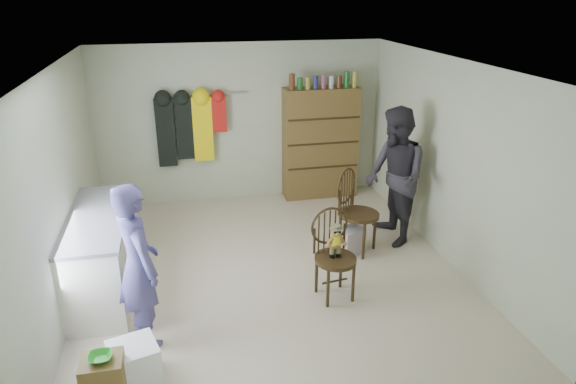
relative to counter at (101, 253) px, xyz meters
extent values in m
plane|color=beige|center=(1.95, 0.00, -0.47)|extent=(5.00, 5.00, 0.00)
plane|color=beige|center=(1.95, 2.50, 0.78)|extent=(4.50, 0.00, 4.50)
plane|color=beige|center=(-0.30, 0.00, 0.78)|extent=(0.00, 5.00, 5.00)
plane|color=beige|center=(4.20, 0.00, 0.78)|extent=(0.00, 5.00, 5.00)
plane|color=white|center=(1.95, 0.00, 2.03)|extent=(5.00, 5.00, 0.00)
cube|color=silver|center=(0.00, 0.00, -0.02)|extent=(0.60, 1.80, 0.90)
cube|color=slate|center=(0.00, 0.00, 0.45)|extent=(0.64, 1.86, 0.04)
cylinder|color=#99999E|center=(0.31, -0.45, 0.07)|extent=(0.02, 0.02, 0.14)
cylinder|color=#99999E|center=(0.31, 0.45, 0.07)|extent=(0.02, 0.02, 0.14)
cube|color=brown|center=(0.20, -1.87, -0.23)|extent=(0.33, 0.29, 0.48)
imported|color=green|center=(0.20, -1.87, 0.03)|extent=(0.19, 0.19, 0.05)
cube|color=white|center=(0.42, -1.62, -0.28)|extent=(0.49, 0.48, 0.38)
cylinder|color=#332411|center=(2.53, -0.71, 0.01)|extent=(0.52, 0.52, 0.05)
cylinder|color=#332411|center=(2.40, -0.88, -0.24)|extent=(0.04, 0.04, 0.46)
cylinder|color=#332411|center=(2.71, -0.84, -0.24)|extent=(0.04, 0.04, 0.46)
cylinder|color=#332411|center=(2.36, -0.57, -0.24)|extent=(0.04, 0.04, 0.46)
cylinder|color=#332411|center=(2.66, -0.53, -0.24)|extent=(0.04, 0.04, 0.46)
torus|color=#332411|center=(2.51, -0.53, 0.34)|extent=(0.44, 0.09, 0.45)
cylinder|color=#332411|center=(2.33, -0.57, 0.18)|extent=(0.03, 0.03, 0.30)
cylinder|color=#332411|center=(2.69, -0.52, 0.18)|extent=(0.03, 0.03, 0.30)
cylinder|color=yellow|center=(2.53, -0.69, 0.23)|extent=(0.12, 0.12, 0.11)
cylinder|color=#475128|center=(2.53, -0.69, 0.12)|extent=(0.07, 0.07, 0.18)
sphere|color=#9E7042|center=(2.53, -0.69, 0.34)|extent=(0.11, 0.11, 0.11)
cylinder|color=#475128|center=(2.53, -0.69, 0.39)|extent=(0.10, 0.10, 0.04)
cube|color=black|center=(2.53, -0.74, 0.35)|extent=(0.08, 0.01, 0.02)
cylinder|color=#332411|center=(3.15, 0.28, 0.05)|extent=(0.71, 0.71, 0.05)
cylinder|color=#332411|center=(3.15, 0.04, -0.22)|extent=(0.04, 0.04, 0.50)
cylinder|color=#332411|center=(3.39, 0.28, -0.22)|extent=(0.04, 0.04, 0.50)
cylinder|color=#332411|center=(2.91, 0.29, -0.22)|extent=(0.04, 0.04, 0.50)
cylinder|color=#332411|center=(3.15, 0.52, -0.22)|extent=(0.04, 0.04, 0.50)
torus|color=#332411|center=(3.01, 0.42, 0.41)|extent=(0.37, 0.36, 0.49)
cylinder|color=#332411|center=(2.88, 0.27, 0.24)|extent=(0.03, 0.03, 0.33)
cylinder|color=#332411|center=(3.16, 0.55, 0.24)|extent=(0.03, 0.03, 0.33)
cube|color=#E57372|center=(3.05, 0.24, -0.30)|extent=(0.40, 0.36, 0.35)
imported|color=#4B4580|center=(0.49, -1.02, 0.36)|extent=(0.61, 0.71, 1.65)
imported|color=#2D2B33|center=(3.71, 0.47, 0.46)|extent=(0.72, 0.91, 1.86)
cube|color=brown|center=(3.20, 2.30, 0.43)|extent=(1.20, 0.38, 1.80)
cube|color=#332411|center=(3.20, 2.11, 0.08)|extent=(1.16, 0.02, 0.03)
cube|color=#332411|center=(3.20, 2.11, 0.48)|extent=(1.16, 0.02, 0.03)
cube|color=#332411|center=(3.20, 2.11, 0.88)|extent=(1.16, 0.02, 0.03)
cylinder|color=#592D14|center=(2.70, 2.20, 1.45)|extent=(0.09, 0.09, 0.25)
cylinder|color=#19591E|center=(2.82, 2.20, 1.42)|extent=(0.08, 0.08, 0.19)
cylinder|color=#A59933|center=(2.95, 2.20, 1.42)|extent=(0.07, 0.07, 0.18)
cylinder|color=navy|center=(3.07, 2.20, 1.43)|extent=(0.07, 0.07, 0.20)
cylinder|color=#8C3F59|center=(3.20, 2.20, 1.44)|extent=(0.08, 0.08, 0.21)
cylinder|color=#B2B2B7|center=(3.32, 2.20, 1.43)|extent=(0.08, 0.08, 0.19)
cylinder|color=#592D14|center=(3.45, 2.20, 1.42)|extent=(0.08, 0.08, 0.19)
cylinder|color=#19591E|center=(3.57, 2.20, 1.46)|extent=(0.08, 0.08, 0.25)
cylinder|color=#A59933|center=(3.70, 2.20, 1.45)|extent=(0.07, 0.07, 0.24)
cylinder|color=#99999E|center=(1.55, 2.44, 1.28)|extent=(1.00, 0.02, 0.02)
cube|color=black|center=(0.77, 2.38, 0.72)|extent=(0.28, 0.10, 1.05)
cube|color=black|center=(1.05, 2.38, 0.77)|extent=(0.26, 0.10, 0.95)
cube|color=yellow|center=(1.33, 2.38, 0.75)|extent=(0.30, 0.10, 1.00)
cube|color=red|center=(1.59, 2.38, 0.97)|extent=(0.22, 0.10, 0.55)
camera|label=1|loc=(0.96, -5.44, 2.79)|focal=32.00mm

